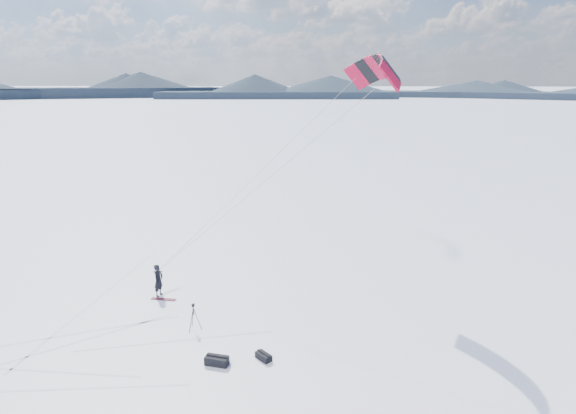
# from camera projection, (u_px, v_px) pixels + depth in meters

# --- Properties ---
(ground) EXTENTS (1800.00, 1800.00, 0.00)m
(ground) POSITION_uv_depth(u_px,v_px,m) (160.00, 338.00, 21.68)
(ground) COLOR white
(horizon_hills) EXTENTS (704.47, 706.88, 9.00)m
(horizon_hills) POSITION_uv_depth(u_px,v_px,m) (154.00, 261.00, 20.73)
(horizon_hills) COLOR #1B2A3A
(horizon_hills) RESTS_ON ground
(snow_tracks) EXTENTS (14.76, 10.25, 0.01)m
(snow_tracks) POSITION_uv_depth(u_px,v_px,m) (143.00, 342.00, 21.40)
(snow_tracks) COLOR silver
(snow_tracks) RESTS_ON ground
(snowkiter) EXTENTS (0.57, 0.73, 1.77)m
(snowkiter) POSITION_uv_depth(u_px,v_px,m) (160.00, 295.00, 26.01)
(snowkiter) COLOR black
(snowkiter) RESTS_ON ground
(snowboard) EXTENTS (1.36, 0.35, 0.04)m
(snowboard) POSITION_uv_depth(u_px,v_px,m) (164.00, 299.00, 25.52)
(snowboard) COLOR maroon
(snowboard) RESTS_ON ground
(tripod) EXTENTS (0.58, 0.64, 1.30)m
(tripod) POSITION_uv_depth(u_px,v_px,m) (194.00, 313.00, 22.25)
(tripod) COLOR black
(tripod) RESTS_ON ground
(gear_bag_a) EXTENTS (1.00, 0.59, 0.42)m
(gear_bag_a) POSITION_uv_depth(u_px,v_px,m) (217.00, 360.00, 19.65)
(gear_bag_a) COLOR black
(gear_bag_a) RESTS_ON ground
(gear_bag_b) EXTENTS (0.78, 0.76, 0.33)m
(gear_bag_b) POSITION_uv_depth(u_px,v_px,m) (263.00, 356.00, 20.01)
(gear_bag_b) COLOR black
(gear_bag_b) RESTS_ON ground
(power_kite) EXTENTS (12.69, 5.97, 11.23)m
(power_kite) POSITION_uv_depth(u_px,v_px,m) (377.00, 72.00, 24.99)
(power_kite) COLOR #B4092D
(power_kite) RESTS_ON ground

